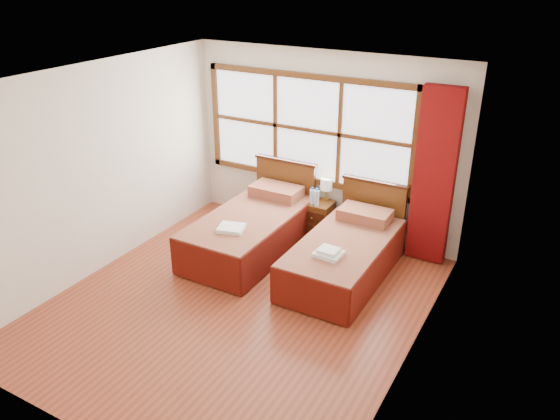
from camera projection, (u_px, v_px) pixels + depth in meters
The scene contains 15 objects.
floor at pixel (239, 303), 6.38m from camera, with size 4.50×4.50×0.00m, color brown.
ceiling at pixel (230, 79), 5.29m from camera, with size 4.50×4.50×0.00m, color white.
wall_back at pixel (324, 145), 7.62m from camera, with size 4.00×4.00×0.00m, color silver.
wall_left at pixel (99, 170), 6.72m from camera, with size 4.50×4.50×0.00m, color silver.
wall_right at pixel (419, 245), 4.95m from camera, with size 4.50×4.50×0.00m, color silver.
window at pixel (307, 129), 7.61m from camera, with size 3.16×0.06×1.56m.
curtain at pixel (434, 177), 6.85m from camera, with size 0.50×0.16×2.30m, color maroon.
bed_left at pixel (252, 229), 7.44m from camera, with size 1.06×2.08×1.03m.
bed_right at pixel (345, 254), 6.84m from camera, with size 1.00×2.02×0.96m.
nightstand at pixel (318, 219), 7.82m from camera, with size 0.40×0.40×0.53m.
towels_left at pixel (231, 228), 6.89m from camera, with size 0.38×0.36×0.05m.
towels_right at pixel (329, 253), 6.34m from camera, with size 0.32×0.28×0.09m.
lamp at pixel (326, 185), 7.71m from camera, with size 0.17×0.17×0.32m.
bottle_near at pixel (312, 196), 7.63m from camera, with size 0.06×0.06×0.24m.
bottle_far at pixel (317, 198), 7.57m from camera, with size 0.07×0.07×0.26m.
Camera 1 is at (3.03, -4.42, 3.66)m, focal length 35.00 mm.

